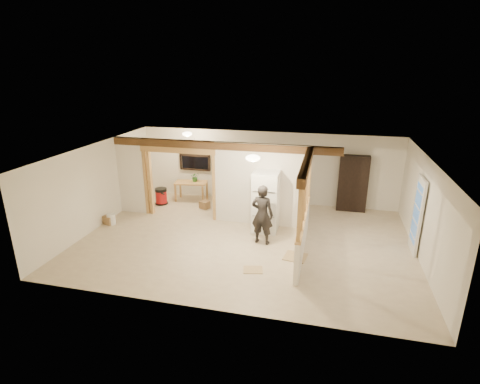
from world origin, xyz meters
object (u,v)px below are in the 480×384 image
(woman, at_px, (262,215))
(bookshelf, at_px, (353,184))
(shop_vac, at_px, (161,196))
(work_table, at_px, (191,191))
(refrigerator, at_px, (266,202))

(woman, relative_size, bookshelf, 0.89)
(woman, xyz_separation_m, shop_vac, (-3.97, 2.15, -0.54))
(woman, xyz_separation_m, work_table, (-3.07, 2.73, -0.48))
(work_table, bearing_deg, woman, -50.22)
(refrigerator, xyz_separation_m, woman, (0.06, -0.86, -0.06))
(refrigerator, relative_size, woman, 1.07)
(refrigerator, distance_m, work_table, 3.59)
(shop_vac, bearing_deg, bookshelf, 8.40)
(work_table, xyz_separation_m, shop_vac, (-0.90, -0.58, -0.06))
(bookshelf, bearing_deg, work_table, -176.19)
(woman, bearing_deg, shop_vac, -20.45)
(work_table, relative_size, bookshelf, 0.59)
(work_table, xyz_separation_m, bookshelf, (5.53, 0.37, 0.59))
(shop_vac, bearing_deg, woman, -28.42)
(shop_vac, xyz_separation_m, bookshelf, (6.44, 0.95, 0.65))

